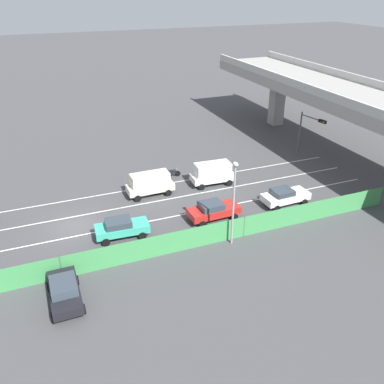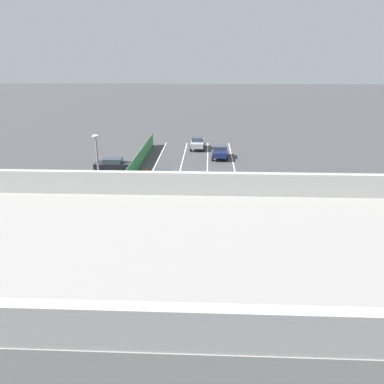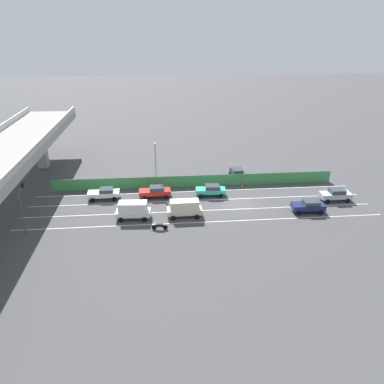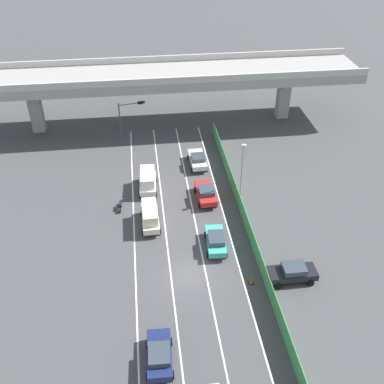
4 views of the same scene
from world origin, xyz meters
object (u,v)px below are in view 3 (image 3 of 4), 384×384
at_px(car_sedan_silver, 336,194).
at_px(motorcycle, 160,226).
at_px(traffic_cone, 242,186).
at_px(car_taxi_teal, 211,190).
at_px(car_sedan_navy, 309,206).
at_px(car_van_white, 133,209).
at_px(street_lamp, 156,160).
at_px(car_van_cream, 184,208).
at_px(parked_sedan_dark, 237,173).
at_px(car_sedan_white, 104,193).
at_px(traffic_light, 22,201).
at_px(car_sedan_red, 155,191).

bearing_deg(car_sedan_silver, motorcycle, 103.80).
relative_size(car_sedan_silver, traffic_cone, 6.38).
height_order(car_taxi_teal, motorcycle, car_taxi_teal).
bearing_deg(car_sedan_navy, motorcycle, 98.59).
distance_m(car_van_white, car_sedan_navy, 23.00).
height_order(motorcycle, street_lamp, street_lamp).
bearing_deg(car_sedan_navy, car_van_cream, 89.54).
bearing_deg(street_lamp, parked_sedan_dark, -81.11).
bearing_deg(car_sedan_white, traffic_cone, -84.01).
bearing_deg(car_van_cream, car_van_white, 89.46).
distance_m(motorcycle, traffic_cone, 17.24).
height_order(traffic_light, street_lamp, street_lamp).
xyz_separation_m(car_van_white, parked_sedan_dark, (12.29, -15.96, -0.35)).
distance_m(car_taxi_teal, motorcycle, 11.98).
relative_size(car_sedan_silver, parked_sedan_dark, 0.98).
relative_size(motorcycle, traffic_cone, 2.90).
height_order(car_sedan_navy, traffic_light, traffic_light).
bearing_deg(car_sedan_white, car_sedan_navy, -103.51).
xyz_separation_m(car_sedan_silver, parked_sedan_dark, (9.36, 12.15, -0.02)).
height_order(car_van_white, car_taxi_teal, car_van_white).
xyz_separation_m(car_sedan_red, street_lamp, (3.92, -0.18, 3.34)).
relative_size(car_sedan_red, car_sedan_white, 1.02).
relative_size(car_sedan_white, parked_sedan_dark, 1.03).
bearing_deg(car_van_cream, traffic_cone, -47.61).
xyz_separation_m(traffic_light, street_lamp, (12.10, -15.57, 0.41)).
bearing_deg(car_sedan_navy, traffic_light, 92.66).
bearing_deg(parked_sedan_dark, car_taxi_teal, 140.22).
height_order(car_sedan_red, parked_sedan_dark, parked_sedan_dark).
xyz_separation_m(parked_sedan_dark, traffic_cone, (-3.75, -0.01, -0.61)).
height_order(car_van_white, traffic_cone, car_van_white).
distance_m(car_sedan_navy, traffic_cone, 11.22).
xyz_separation_m(car_sedan_silver, traffic_cone, (5.61, 12.14, -0.64)).
bearing_deg(traffic_cone, car_sedan_navy, -141.19).
relative_size(car_sedan_red, car_van_cream, 1.01).
xyz_separation_m(car_van_white, car_sedan_navy, (-0.19, -22.99, -0.36)).
bearing_deg(car_van_cream, traffic_light, 95.32).
relative_size(car_van_white, car_sedan_silver, 1.04).
xyz_separation_m(car_sedan_red, parked_sedan_dark, (5.95, -13.16, 0.02)).
height_order(car_van_cream, motorcycle, car_van_cream).
bearing_deg(car_taxi_teal, traffic_cone, -64.98).
bearing_deg(motorcycle, traffic_cone, -47.25).
height_order(car_sedan_white, motorcycle, car_sedan_white).
height_order(car_sedan_silver, car_van_cream, car_van_cream).
relative_size(traffic_light, traffic_cone, 8.00).
bearing_deg(car_sedan_white, car_taxi_teal, -90.94).
height_order(car_van_white, car_sedan_silver, car_van_white).
distance_m(motorcycle, parked_sedan_dark, 19.97).
bearing_deg(car_sedan_silver, car_sedan_white, 83.91).
bearing_deg(car_sedan_navy, car_van_white, 89.52).
bearing_deg(car_sedan_red, street_lamp, -2.60).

